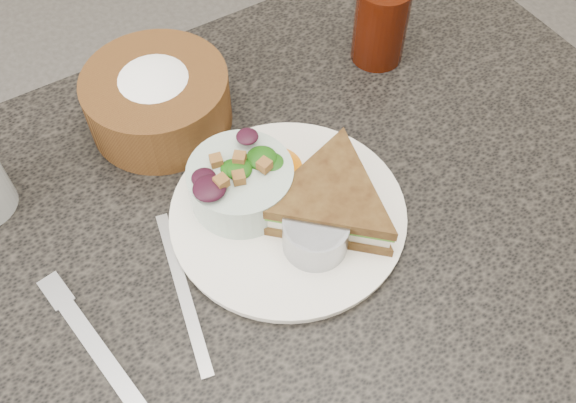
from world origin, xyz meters
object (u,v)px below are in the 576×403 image
Objects in this scene: dining_table at (278,364)px; dressing_ramekin at (316,235)px; bread_basket at (156,93)px; cola_glass at (381,20)px; dinner_plate at (288,214)px; sandwich at (330,201)px; salad_bowl at (241,179)px.

dining_table is 14.60× the size of dressing_ramekin.
bread_basket is 0.30m from cola_glass.
sandwich is (0.04, -0.02, 0.03)m from dinner_plate.
sandwich reaches higher than dining_table.
dressing_ramekin is 0.58× the size of cola_glass.
dining_table is 8.45× the size of cola_glass.
dressing_ramekin is (0.03, -0.09, -0.01)m from salad_bowl.
salad_bowl is (-0.03, 0.04, 0.04)m from dinner_plate.
cola_glass is (0.20, 0.18, 0.03)m from sandwich.
dining_table is at bearing -152.40° from dinner_plate.
dressing_ramekin is (-0.03, -0.03, -0.00)m from sandwich.
salad_bowl reaches higher than dinner_plate.
dining_table is 0.41m from sandwich.
cola_glass reaches higher than dining_table.
dinner_plate is at bearing -74.36° from bread_basket.
sandwich is 0.27m from cola_glass.
dressing_ramekin is at bearing -100.07° from sandwich.
dinner_plate is 0.29m from cola_glass.
bread_basket reaches higher than dining_table.
dining_table is 5.88× the size of sandwich.
dinner_plate is 2.15× the size of cola_glass.
sandwich reaches higher than dressing_ramekin.
dinner_plate is 0.07m from salad_bowl.
sandwich reaches higher than dinner_plate.
dining_table is 0.42m from salad_bowl.
dinner_plate reaches higher than dining_table.
sandwich is 1.44× the size of cola_glass.
sandwich is 0.25m from bread_basket.
dining_table is 3.94× the size of dinner_plate.
bread_basket is (-0.02, 0.16, 0.00)m from salad_bowl.
cola_glass is (0.26, 0.17, 0.43)m from dining_table.
salad_bowl is 0.29m from cola_glass.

